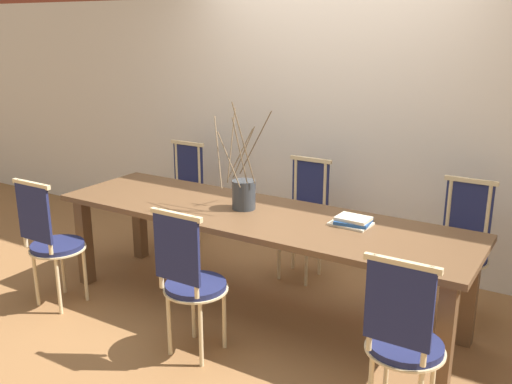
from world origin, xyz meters
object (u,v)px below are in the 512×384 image
(chair_far_center, at_px, (461,244))
(vase_centerpiece, at_px, (244,193))
(dining_table, at_px, (256,225))
(book_stack, at_px, (353,221))
(chair_near_center, at_px, (403,338))

(chair_far_center, height_order, vase_centerpiece, vase_centerpiece)
(chair_far_center, bearing_deg, dining_table, 29.97)
(dining_table, distance_m, vase_centerpiece, 0.24)
(vase_centerpiece, height_order, book_stack, vase_centerpiece)
(chair_near_center, bearing_deg, book_stack, 126.38)
(dining_table, height_order, vase_centerpiece, vase_centerpiece)
(chair_near_center, height_order, book_stack, chair_near_center)
(dining_table, relative_size, chair_far_center, 3.09)
(dining_table, xyz_separation_m, vase_centerpiece, (-0.13, 0.04, 0.20))
(vase_centerpiece, xyz_separation_m, book_stack, (0.78, 0.08, -0.09))
(chair_far_center, xyz_separation_m, book_stack, (-0.57, -0.59, 0.24))
(dining_table, relative_size, book_stack, 11.38)
(dining_table, bearing_deg, chair_near_center, -29.20)
(chair_far_center, height_order, book_stack, chair_far_center)
(vase_centerpiece, bearing_deg, book_stack, 5.96)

